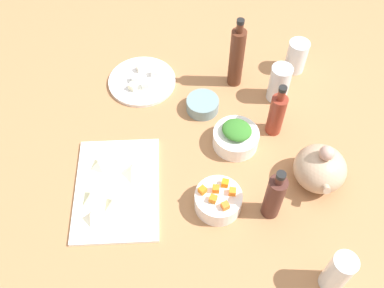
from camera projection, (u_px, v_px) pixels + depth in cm
name	position (u px, v px, depth cm)	size (l,w,h in cm)	color
tabletop	(192.00, 157.00, 125.99)	(190.00, 190.00, 3.00)	#A97449
cutting_board	(117.00, 188.00, 117.46)	(32.18, 22.95, 1.00)	white
plate_tofu	(142.00, 81.00, 140.98)	(22.15, 22.15, 1.20)	white
bowl_greens	(236.00, 138.00, 124.79)	(13.42, 13.42, 5.25)	white
bowl_carrots	(218.00, 201.00, 112.76)	(12.60, 12.60, 5.48)	white
bowl_small_side	(203.00, 105.00, 133.06)	(10.14, 10.14, 4.13)	gray
teapot	(320.00, 168.00, 114.79)	(15.98, 14.19, 15.20)	tan
bottle_0	(237.00, 57.00, 132.71)	(4.63, 4.63, 25.24)	#552B1A
bottle_1	(277.00, 114.00, 123.58)	(4.69, 4.69, 18.91)	maroon
bottle_2	(274.00, 197.00, 107.36)	(4.77, 4.77, 19.06)	#4D2720
drinking_glass_0	(338.00, 272.00, 97.21)	(5.66, 5.66, 14.08)	white
drinking_glass_1	(297.00, 56.00, 140.72)	(6.75, 6.75, 11.19)	white
drinking_glass_2	(279.00, 83.00, 132.61)	(6.56, 6.56, 12.67)	white
carrot_cube_0	(233.00, 192.00, 110.19)	(1.80, 1.80, 1.80)	orange
carrot_cube_1	(225.00, 206.00, 107.81)	(1.80, 1.80, 1.80)	orange
carrot_cube_2	(213.00, 199.00, 108.95)	(1.80, 1.80, 1.80)	orange
carrot_cube_3	(203.00, 190.00, 110.46)	(1.80, 1.80, 1.80)	orange
carrot_cube_4	(216.00, 189.00, 110.66)	(1.80, 1.80, 1.80)	orange
carrot_cube_5	(225.00, 183.00, 111.68)	(1.80, 1.80, 1.80)	orange
chopped_greens_mound	(237.00, 130.00, 121.44)	(8.70, 7.93, 2.99)	#347728
tofu_cube_0	(135.00, 79.00, 139.33)	(2.20, 2.20, 2.20)	white
tofu_cube_1	(145.00, 85.00, 137.67)	(2.20, 2.20, 2.20)	#E3EFCE
tofu_cube_2	(140.00, 68.00, 142.11)	(2.20, 2.20, 2.20)	#F8E8CB
tofu_cube_3	(133.00, 87.00, 137.27)	(2.20, 2.20, 2.20)	#F8F5CB
tofu_cube_4	(154.00, 72.00, 140.96)	(2.20, 2.20, 2.20)	silver
dumpling_0	(91.00, 216.00, 110.48)	(4.01, 3.86, 2.89)	beige
dumpling_1	(132.00, 171.00, 118.78)	(5.11, 4.93, 2.44)	beige
dumpling_2	(113.00, 203.00, 112.84)	(4.52, 4.25, 2.69)	beige
dumpling_3	(99.00, 164.00, 120.11)	(4.36, 4.04, 2.42)	beige
dumpling_4	(91.00, 196.00, 113.98)	(4.91, 4.43, 2.74)	beige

